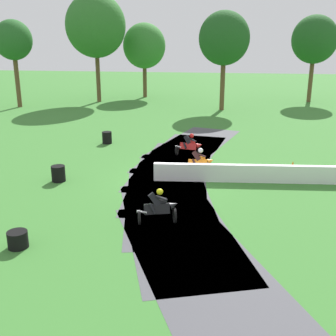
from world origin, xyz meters
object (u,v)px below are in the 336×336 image
Objects in this scene: motorcycle_trailing_black at (159,207)px; motorcycle_lead_red at (190,145)px; tire_stack_mid_a at (58,174)px; motorcycle_chase_orange at (199,162)px; tire_stack_mid_b at (18,239)px; tire_stack_near at (107,138)px; traffic_cone at (293,165)px.

motorcycle_lead_red is at bearing 87.40° from motorcycle_trailing_black.
motorcycle_chase_orange is at bearing 17.19° from tire_stack_mid_a.
motorcycle_lead_red reaches higher than tire_stack_mid_b.
tire_stack_near is 1.82× the size of traffic_cone.
tire_stack_mid_a is 6.94m from tire_stack_mid_b.
motorcycle_trailing_black is 2.10× the size of tire_stack_near.
tire_stack_near and tire_stack_mid_a have the same top height.
tire_stack_mid_b is at bearing -136.00° from traffic_cone.
tire_stack_mid_b is 15.06m from traffic_cone.
traffic_cone is at bearing -18.21° from motorcycle_lead_red.
tire_stack_mid_a is at bearing -138.08° from motorcycle_lead_red.
tire_stack_mid_a is 1.13× the size of tire_stack_mid_b.
motorcycle_chase_orange is 2.10× the size of tire_stack_near.
motorcycle_chase_orange is 2.10× the size of tire_stack_mid_a.
tire_stack_mid_a reaches higher than traffic_cone.
tire_stack_mid_b is (-5.77, -8.99, -0.34)m from motorcycle_chase_orange.
motorcycle_chase_orange is 1.00× the size of motorcycle_trailing_black.
motorcycle_trailing_black is 2.37× the size of tire_stack_mid_b.
motorcycle_lead_red is 2.42× the size of tire_stack_mid_b.
tire_stack_near is (-5.32, 11.88, -0.24)m from motorcycle_trailing_black.
tire_stack_mid_a is (-0.41, -7.73, 0.00)m from tire_stack_near.
motorcycle_chase_orange reaches higher than motorcycle_lead_red.
tire_stack_mid_a is at bearing -93.02° from tire_stack_near.
motorcycle_chase_orange is 5.29m from traffic_cone.
tire_stack_mid_b is (1.17, -6.84, -0.10)m from tire_stack_mid_a.
tire_stack_near is 12.30m from traffic_cone.
motorcycle_lead_red is 6.17m from tire_stack_near.
motorcycle_chase_orange is 2.37× the size of tire_stack_mid_b.
tire_stack_mid_b is (-5.00, -12.38, -0.33)m from motorcycle_lead_red.
tire_stack_near is at bearing 86.98° from tire_stack_mid_a.
tire_stack_near is at bearing 93.01° from tire_stack_mid_b.
motorcycle_lead_red is at bearing 161.79° from traffic_cone.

